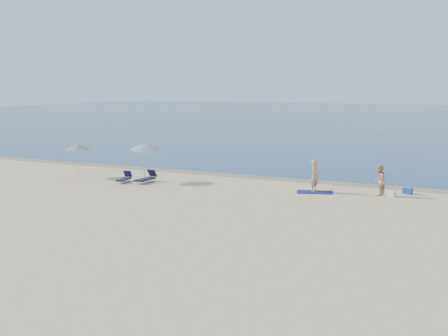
{
  "coord_description": "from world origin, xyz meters",
  "views": [
    {
      "loc": [
        11.52,
        -14.0,
        5.86
      ],
      "look_at": [
        -3.08,
        16.0,
        1.0
      ],
      "focal_mm": 45.0,
      "sensor_mm": 36.0,
      "label": 1
    }
  ],
  "objects_px": {
    "person_left": "(315,176)",
    "umbrella_near": "(146,146)",
    "blue_cooler": "(408,191)",
    "person_right": "(379,180)"
  },
  "relations": [
    {
      "from": "person_left",
      "to": "umbrella_near",
      "type": "xyz_separation_m",
      "value": [
        -10.54,
        -1.02,
        1.3
      ]
    },
    {
      "from": "person_left",
      "to": "blue_cooler",
      "type": "relative_size",
      "value": 3.74
    },
    {
      "from": "person_left",
      "to": "umbrella_near",
      "type": "bearing_deg",
      "value": 99.94
    },
    {
      "from": "person_left",
      "to": "person_right",
      "type": "distance_m",
      "value": 3.49
    },
    {
      "from": "blue_cooler",
      "to": "umbrella_near",
      "type": "bearing_deg",
      "value": -154.44
    },
    {
      "from": "person_right",
      "to": "umbrella_near",
      "type": "bearing_deg",
      "value": -73.62
    },
    {
      "from": "person_right",
      "to": "umbrella_near",
      "type": "distance_m",
      "value": 14.14
    },
    {
      "from": "person_right",
      "to": "blue_cooler",
      "type": "relative_size",
      "value": 3.43
    },
    {
      "from": "blue_cooler",
      "to": "umbrella_near",
      "type": "distance_m",
      "value": 15.7
    },
    {
      "from": "umbrella_near",
      "to": "person_right",
      "type": "bearing_deg",
      "value": -7.47
    }
  ]
}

